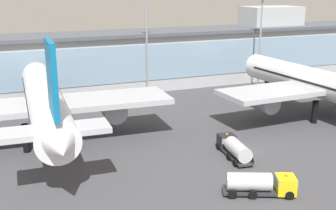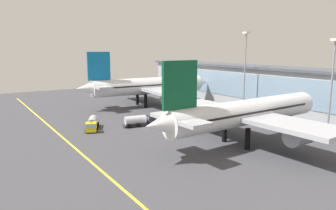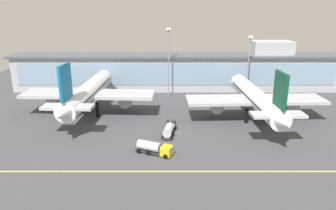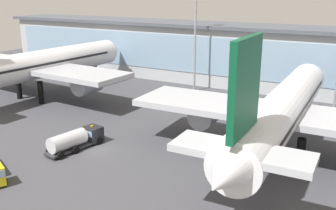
{
  "view_description": "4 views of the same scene",
  "coord_description": "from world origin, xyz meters",
  "px_view_note": "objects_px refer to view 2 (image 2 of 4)",
  "views": [
    {
      "loc": [
        -36.42,
        -55.25,
        25.69
      ],
      "look_at": [
        -8.45,
        11.87,
        5.45
      ],
      "focal_mm": 46.55,
      "sensor_mm": 36.0,
      "label": 1
    },
    {
      "loc": [
        70.39,
        -40.31,
        20.5
      ],
      "look_at": [
        -9.43,
        11.5,
        3.46
      ],
      "focal_mm": 34.0,
      "sensor_mm": 36.0,
      "label": 2
    },
    {
      "loc": [
        -3.3,
        -82.23,
        33.48
      ],
      "look_at": [
        -3.02,
        13.59,
        3.61
      ],
      "focal_mm": 34.25,
      "sensor_mm": 36.0,
      "label": 3
    },
    {
      "loc": [
        34.62,
        -39.82,
        22.22
      ],
      "look_at": [
        8.44,
        5.41,
        6.6
      ],
      "focal_mm": 41.4,
      "sensor_mm": 36.0,
      "label": 4
    }
  ],
  "objects_px": {
    "airliner_near_right": "(246,113)",
    "apron_light_mast_west": "(245,60)",
    "baggage_tug_near": "(141,120)",
    "apron_light_mast_centre": "(333,71)",
    "fuel_tanker_truck": "(92,124)",
    "airliner_near_left": "(149,86)"
  },
  "relations": [
    {
      "from": "fuel_tanker_truck",
      "to": "apron_light_mast_west",
      "type": "xyz_separation_m",
      "value": [
        3.19,
        50.83,
        15.11
      ]
    },
    {
      "from": "baggage_tug_near",
      "to": "apron_light_mast_centre",
      "type": "bearing_deg",
      "value": -29.67
    },
    {
      "from": "fuel_tanker_truck",
      "to": "apron_light_mast_west",
      "type": "relative_size",
      "value": 0.36
    },
    {
      "from": "fuel_tanker_truck",
      "to": "baggage_tug_near",
      "type": "bearing_deg",
      "value": 99.38
    },
    {
      "from": "airliner_near_left",
      "to": "apron_light_mast_west",
      "type": "xyz_separation_m",
      "value": [
        25.57,
        21.44,
        9.54
      ]
    },
    {
      "from": "apron_light_mast_west",
      "to": "apron_light_mast_centre",
      "type": "distance_m",
      "value": 29.88
    },
    {
      "from": "airliner_near_right",
      "to": "apron_light_mast_west",
      "type": "relative_size",
      "value": 1.98
    },
    {
      "from": "fuel_tanker_truck",
      "to": "apron_light_mast_centre",
      "type": "height_order",
      "value": "apron_light_mast_centre"
    },
    {
      "from": "airliner_near_right",
      "to": "apron_light_mast_west",
      "type": "height_order",
      "value": "apron_light_mast_west"
    },
    {
      "from": "airliner_near_left",
      "to": "apron_light_mast_west",
      "type": "distance_m",
      "value": 34.7
    },
    {
      "from": "airliner_near_left",
      "to": "apron_light_mast_centre",
      "type": "xyz_separation_m",
      "value": [
        55.39,
        20.62,
        7.97
      ]
    },
    {
      "from": "airliner_near_left",
      "to": "apron_light_mast_centre",
      "type": "height_order",
      "value": "apron_light_mast_centre"
    },
    {
      "from": "apron_light_mast_west",
      "to": "fuel_tanker_truck",
      "type": "bearing_deg",
      "value": -93.59
    },
    {
      "from": "airliner_near_left",
      "to": "baggage_tug_near",
      "type": "relative_size",
      "value": 5.57
    },
    {
      "from": "fuel_tanker_truck",
      "to": "apron_light_mast_centre",
      "type": "distance_m",
      "value": 61.44
    },
    {
      "from": "apron_light_mast_west",
      "to": "apron_light_mast_centre",
      "type": "xyz_separation_m",
      "value": [
        29.82,
        -0.82,
        -1.56
      ]
    },
    {
      "from": "baggage_tug_near",
      "to": "apron_light_mast_west",
      "type": "distance_m",
      "value": 41.33
    },
    {
      "from": "apron_light_mast_west",
      "to": "baggage_tug_near",
      "type": "bearing_deg",
      "value": -89.83
    },
    {
      "from": "apron_light_mast_centre",
      "to": "fuel_tanker_truck",
      "type": "bearing_deg",
      "value": -123.43
    },
    {
      "from": "apron_light_mast_west",
      "to": "apron_light_mast_centre",
      "type": "bearing_deg",
      "value": -1.57
    },
    {
      "from": "airliner_near_left",
      "to": "airliner_near_right",
      "type": "relative_size",
      "value": 1.02
    },
    {
      "from": "baggage_tug_near",
      "to": "airliner_near_left",
      "type": "bearing_deg",
      "value": 65.05
    }
  ]
}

